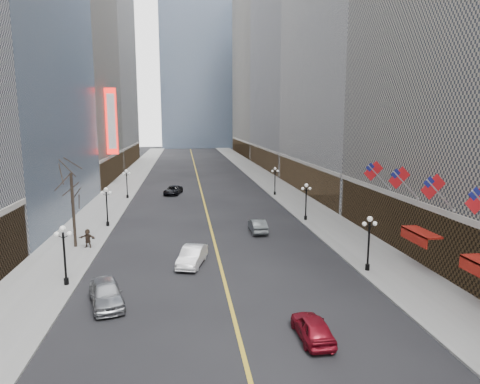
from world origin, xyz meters
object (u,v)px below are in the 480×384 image
object	(u,v)px
streetlamp_east_2	(306,198)
streetlamp_east_3	(275,178)
streetlamp_west_1	(64,249)
car_nb_mid	(192,256)
streetlamp_west_3	(127,181)
car_nb_far	(173,190)
car_sb_mid	(313,327)
car_nb_near	(106,293)
streetlamp_west_2	(107,203)
streetlamp_east_1	(369,238)
car_sb_far	(258,226)

from	to	relation	value
streetlamp_east_2	streetlamp_east_3	distance (m)	18.00
streetlamp_west_1	car_nb_mid	world-z (taller)	streetlamp_west_1
streetlamp_west_3	car_nb_far	xyz separation A→B (m)	(7.01, 3.25, -2.18)
car_sb_mid	car_nb_near	bearing A→B (deg)	-27.77
car_nb_far	car_sb_mid	bearing A→B (deg)	-67.55
streetlamp_east_2	car_nb_far	xyz separation A→B (m)	(-16.59, 21.25, -2.18)
streetlamp_west_1	car_nb_far	size ratio (longest dim) A/B	0.87
streetlamp_west_3	car_nb_mid	bearing A→B (deg)	-73.79
streetlamp_east_2	streetlamp_east_3	xyz separation A→B (m)	(0.00, 18.00, 0.00)
streetlamp_east_3	car_sb_mid	size ratio (longest dim) A/B	1.08
car_nb_far	car_nb_mid	bearing A→B (deg)	-73.93
streetlamp_west_1	car_sb_mid	size ratio (longest dim) A/B	1.08
streetlamp_west_2	car_nb_far	world-z (taller)	streetlamp_west_2
streetlamp_west_1	streetlamp_west_2	xyz separation A→B (m)	(0.00, 18.00, 0.00)
streetlamp_east_1	streetlamp_east_3	xyz separation A→B (m)	(0.00, 36.00, 0.00)
streetlamp_west_1	car_nb_far	distance (m)	39.93
streetlamp_east_1	streetlamp_west_2	xyz separation A→B (m)	(-23.60, 18.00, 0.00)
car_nb_near	car_sb_mid	size ratio (longest dim) A/B	1.20
streetlamp_west_2	car_nb_mid	bearing A→B (deg)	-56.85
streetlamp_west_3	streetlamp_west_2	bearing A→B (deg)	-90.00
streetlamp_east_1	streetlamp_east_3	bearing A→B (deg)	90.00
streetlamp_east_1	car_nb_far	size ratio (longest dim) A/B	0.87
streetlamp_east_2	streetlamp_west_2	bearing A→B (deg)	180.00
streetlamp_east_1	car_nb_near	world-z (taller)	streetlamp_east_1
car_nb_mid	car_sb_far	distance (m)	12.39
car_nb_mid	car_sb_far	xyz separation A→B (m)	(7.41, 9.92, -0.06)
streetlamp_east_3	car_sb_mid	xyz separation A→B (m)	(-7.69, -45.95, -2.19)
streetlamp_west_1	streetlamp_west_2	bearing A→B (deg)	90.00
streetlamp_west_1	car_nb_near	bearing A→B (deg)	-46.89
car_nb_mid	car_nb_far	distance (m)	35.77
car_sb_far	streetlamp_west_1	bearing A→B (deg)	38.86
streetlamp_east_3	streetlamp_west_3	bearing A→B (deg)	180.00
streetlamp_west_1	car_nb_near	xyz separation A→B (m)	(3.54, -3.79, -2.05)
streetlamp_east_1	car_sb_far	size ratio (longest dim) A/B	1.00
streetlamp_west_2	streetlamp_west_3	xyz separation A→B (m)	(0.00, 18.00, 0.00)
car_nb_mid	car_nb_far	size ratio (longest dim) A/B	0.94
streetlamp_east_1	car_sb_far	bearing A→B (deg)	116.61
streetlamp_east_3	car_sb_mid	distance (m)	46.64
streetlamp_west_1	car_sb_far	world-z (taller)	streetlamp_west_1
streetlamp_east_1	car_nb_mid	bearing A→B (deg)	165.87
car_nb_far	car_sb_far	world-z (taller)	car_sb_far
car_sb_mid	streetlamp_east_3	bearing A→B (deg)	-100.78
streetlamp_east_3	car_nb_near	bearing A→B (deg)	-116.75
car_nb_far	car_sb_far	size ratio (longest dim) A/B	1.15
streetlamp_east_1	streetlamp_west_1	distance (m)	23.60
streetlamp_west_3	car_sb_far	world-z (taller)	streetlamp_west_3
streetlamp_east_2	car_sb_far	world-z (taller)	streetlamp_east_2
car_nb_near	car_sb_far	size ratio (longest dim) A/B	1.11
car_nb_mid	streetlamp_east_2	bearing A→B (deg)	60.74
streetlamp_east_1	car_nb_far	xyz separation A→B (m)	(-16.59, 39.25, -2.18)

